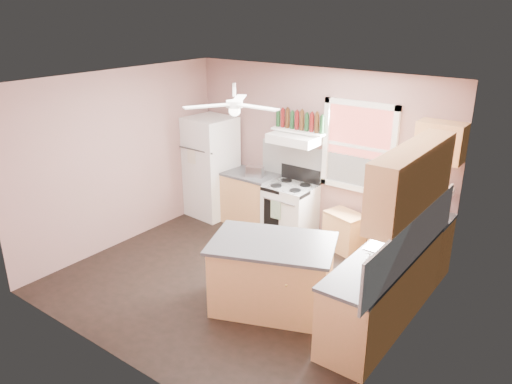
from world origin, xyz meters
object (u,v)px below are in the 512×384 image
Objects in this scene: stove at (290,211)px; cart at (344,232)px; refrigerator at (211,167)px; toaster at (255,171)px; island at (272,276)px.

cart is (0.95, 0.07, -0.14)m from stove.
refrigerator reaches higher than cart.
refrigerator reaches higher than toaster.
island reaches higher than cart.
refrigerator reaches higher than island.
refrigerator is 1.26× the size of island.
stove reaches higher than cart.
refrigerator is 3.06× the size of cart.
cart is 0.41× the size of island.
toaster reaches higher than cart.
refrigerator is at bearing -176.18° from stove.
toaster reaches higher than stove.
toaster is 1.76m from cart.
refrigerator is at bearing -160.16° from cart.
island is at bearing -62.13° from stove.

